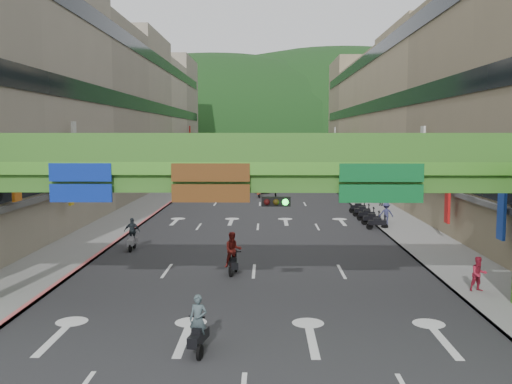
{
  "coord_description": "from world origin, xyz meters",
  "views": [
    {
      "loc": [
        0.63,
        -16.73,
        7.09
      ],
      "look_at": [
        0.0,
        18.0,
        3.5
      ],
      "focal_mm": 40.0,
      "sensor_mm": 36.0,
      "label": 1
    }
  ],
  "objects": [
    {
      "name": "overpass_far",
      "position": [
        0.0,
        65.0,
        5.4
      ],
      "size": [
        28.0,
        2.2,
        7.1
      ],
      "color": "#4C9E2D",
      "rests_on": "ground"
    },
    {
      "name": "sidewalk_right",
      "position": [
        11.0,
        50.0,
        0.07
      ],
      "size": [
        4.0,
        140.0,
        0.15
      ],
      "primitive_type": "cube",
      "color": "gray",
      "rests_on": "ground"
    },
    {
      "name": "scooter_rider_near",
      "position": [
        -1.55,
        1.0,
        0.89
      ],
      "size": [
        0.7,
        1.59,
        1.94
      ],
      "color": "black",
      "rests_on": "ground"
    },
    {
      "name": "pedestrian_blue",
      "position": [
        9.8,
        26.55,
        0.84
      ],
      "size": [
        0.81,
        0.54,
        1.69
      ],
      "primitive_type": "imported",
      "rotation": [
        0.0,
        0.0,
        3.1
      ],
      "color": "navy",
      "rests_on": "ground"
    },
    {
      "name": "car_yellow",
      "position": [
        0.26,
        51.71,
        0.73
      ],
      "size": [
        2.04,
        4.42,
        1.47
      ],
      "primitive_type": "imported",
      "rotation": [
        0.0,
        0.0,
        -0.07
      ],
      "color": "yellow",
      "rests_on": "ground"
    },
    {
      "name": "building_row_left",
      "position": [
        -18.93,
        50.0,
        9.46
      ],
      "size": [
        12.8,
        95.0,
        19.0
      ],
      "color": "#9E937F",
      "rests_on": "ground"
    },
    {
      "name": "scooter_rider_left",
      "position": [
        -7.5,
        17.17,
        1.0
      ],
      "size": [
        0.97,
        1.6,
        2.0
      ],
      "color": "gray",
      "rests_on": "ground"
    },
    {
      "name": "curb_right",
      "position": [
        9.1,
        50.0,
        0.09
      ],
      "size": [
        0.2,
        140.0,
        0.18
      ],
      "primitive_type": "cube",
      "color": "gray",
      "rests_on": "ground"
    },
    {
      "name": "scooter_rider_far",
      "position": [
        -0.16,
        45.9,
        0.96
      ],
      "size": [
        0.81,
        1.6,
        1.93
      ],
      "color": "maroon",
      "rests_on": "ground"
    },
    {
      "name": "pedestrian_red",
      "position": [
        9.99,
        8.0,
        0.77
      ],
      "size": [
        0.82,
        0.68,
        1.54
      ],
      "primitive_type": "imported",
      "rotation": [
        0.0,
        0.0,
        0.14
      ],
      "color": "#A51E35",
      "rests_on": "ground"
    },
    {
      "name": "car_silver",
      "position": [
        -6.14,
        44.99,
        0.67
      ],
      "size": [
        1.66,
        4.17,
        1.35
      ],
      "primitive_type": "imported",
      "rotation": [
        0.0,
        0.0,
        -0.06
      ],
      "color": "#BCB9C2",
      "rests_on": "ground"
    },
    {
      "name": "hill_right",
      "position": [
        25.0,
        180.0,
        0.0
      ],
      "size": [
        208.0,
        176.0,
        128.0
      ],
      "primitive_type": "ellipsoid",
      "color": "#1C4419",
      "rests_on": "ground"
    },
    {
      "name": "curb_left",
      "position": [
        -9.1,
        50.0,
        0.09
      ],
      "size": [
        0.2,
        140.0,
        0.18
      ],
      "primitive_type": "cube",
      "color": "#CC5959",
      "rests_on": "ground"
    },
    {
      "name": "building_row_right",
      "position": [
        18.93,
        50.0,
        9.46
      ],
      "size": [
        12.8,
        95.0,
        19.0
      ],
      "color": "gray",
      "rests_on": "ground"
    },
    {
      "name": "sidewalk_left",
      "position": [
        -11.0,
        50.0,
        0.07
      ],
      "size": [
        4.0,
        140.0,
        0.15
      ],
      "primitive_type": "cube",
      "color": "gray",
      "rests_on": "ground"
    },
    {
      "name": "overpass_near",
      "position": [
        0.93,
        5.38,
        5.21
      ],
      "size": [
        28.0,
        12.27,
        7.1
      ],
      "color": "#4C9E2D",
      "rests_on": "ground"
    },
    {
      "name": "scooter_rider_mid",
      "position": [
        -1.04,
        11.4,
        1.12
      ],
      "size": [
        1.0,
        1.59,
        2.16
      ],
      "color": "black",
      "rests_on": "ground"
    },
    {
      "name": "bunting_string",
      "position": [
        0.0,
        30.0,
        5.96
      ],
      "size": [
        26.0,
        0.36,
        0.47
      ],
      "color": "black",
      "rests_on": "ground"
    },
    {
      "name": "pedestrian_dark",
      "position": [
        11.71,
        38.0,
        0.77
      ],
      "size": [
        0.96,
        0.8,
        1.54
      ],
      "primitive_type": "imported",
      "rotation": [
        0.0,
        0.0,
        -0.56
      ],
      "color": "black",
      "rests_on": "ground"
    },
    {
      "name": "parked_scooter_row",
      "position": [
        8.8,
        29.23,
        0.52
      ],
      "size": [
        1.6,
        9.35,
        1.08
      ],
      "color": "black",
      "rests_on": "ground"
    },
    {
      "name": "ground",
      "position": [
        0.0,
        0.0,
        0.0
      ],
      "size": [
        320.0,
        320.0,
        0.0
      ],
      "primitive_type": "plane",
      "color": "black",
      "rests_on": "ground"
    },
    {
      "name": "road_slab",
      "position": [
        0.0,
        50.0,
        0.01
      ],
      "size": [
        18.0,
        140.0,
        0.02
      ],
      "primitive_type": "cube",
      "color": "#28282B",
      "rests_on": "ground"
    },
    {
      "name": "hill_left",
      "position": [
        -15.0,
        160.0,
        0.0
      ],
      "size": [
        168.0,
        140.0,
        112.0
      ],
      "primitive_type": "ellipsoid",
      "color": "#1C4419",
      "rests_on": "ground"
    }
  ]
}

